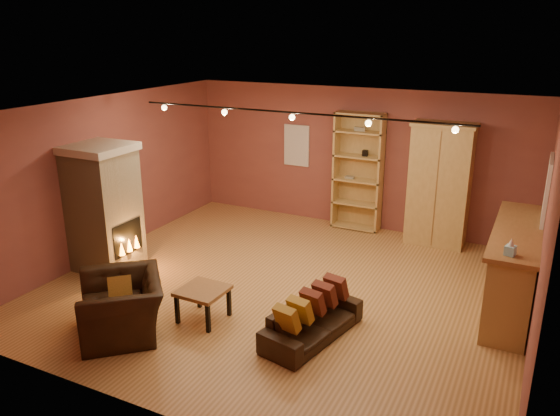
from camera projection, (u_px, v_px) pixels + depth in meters
The scene contains 16 objects.
floor at pixel (285, 288), 8.58m from camera, with size 7.00×7.00×0.00m, color #9F6B38.
ceiling at pixel (286, 109), 7.70m from camera, with size 7.00×7.00×0.00m, color #56301B.
back_wall at pixel (356, 159), 10.90m from camera, with size 7.00×0.02×2.80m, color brown.
left_wall at pixel (107, 176), 9.61m from camera, with size 0.02×6.50×2.80m, color brown.
right_wall at pixel (543, 242), 6.67m from camera, with size 0.02×6.50×2.80m, color brown.
fireplace at pixel (104, 208), 9.01m from camera, with size 1.01×0.98×2.12m.
back_window at pixel (297, 145), 11.39m from camera, with size 0.56×0.04×0.86m, color silver.
bookcase at pixel (359, 170), 10.82m from camera, with size 0.96×0.37×2.35m.
armoire at pixel (439, 185), 10.01m from camera, with size 1.13×0.64×2.29m.
bar_counter at pixel (514, 269), 7.76m from camera, with size 0.68×2.57×1.23m.
tissue_box at pixel (511, 248), 6.68m from camera, with size 0.15×0.15×0.23m.
right_window at pixel (547, 192), 7.79m from camera, with size 0.05×0.90×1.00m, color silver.
loveseat at pixel (313, 314), 7.11m from camera, with size 0.78×1.63×0.70m.
armchair at pixel (121, 297), 7.16m from camera, with size 1.38×1.40×1.04m.
coffee_table at pixel (203, 293), 7.53m from camera, with size 0.63×0.63×0.47m.
track_rail at pixel (292, 115), 7.90m from camera, with size 5.20×0.09×0.13m.
Camera 1 is at (3.35, -6.99, 3.89)m, focal length 35.00 mm.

